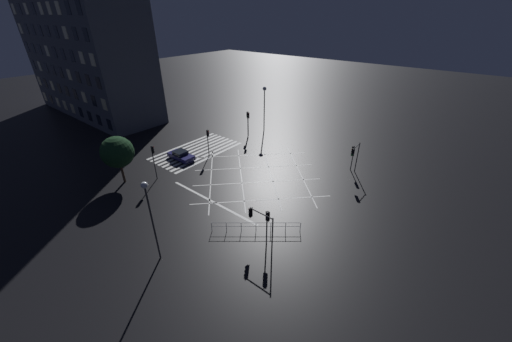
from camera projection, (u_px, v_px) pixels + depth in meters
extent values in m
plane|color=black|center=(256.00, 175.00, 36.37)|extent=(200.00, 200.00, 0.00)
cube|color=silver|center=(211.00, 157.00, 40.91)|extent=(12.82, 0.50, 0.01)
cube|color=silver|center=(207.00, 155.00, 41.41)|extent=(12.82, 0.50, 0.01)
cube|color=silver|center=(203.00, 153.00, 41.90)|extent=(12.82, 0.50, 0.01)
cube|color=silver|center=(199.00, 151.00, 42.40)|extent=(12.82, 0.50, 0.01)
cube|color=silver|center=(195.00, 150.00, 42.89)|extent=(12.82, 0.50, 0.01)
cube|color=silver|center=(191.00, 148.00, 43.38)|extent=(12.82, 0.50, 0.01)
cube|color=silver|center=(187.00, 147.00, 43.88)|extent=(12.82, 0.50, 0.01)
cube|color=silver|center=(183.00, 145.00, 44.37)|extent=(12.82, 0.50, 0.01)
cube|color=silver|center=(211.00, 177.00, 35.84)|extent=(11.18, 11.18, 0.01)
cube|color=silver|center=(252.00, 155.00, 41.32)|extent=(11.18, 11.18, 0.01)
cube|color=silver|center=(241.00, 175.00, 36.20)|extent=(11.18, 11.18, 0.01)
cube|color=silver|center=(254.00, 167.00, 38.02)|extent=(11.18, 11.18, 0.01)
cube|color=silver|center=(271.00, 174.00, 36.55)|extent=(11.18, 11.18, 0.01)
cube|color=silver|center=(258.00, 182.00, 34.72)|extent=(11.18, 11.18, 0.01)
cube|color=silver|center=(300.00, 172.00, 36.90)|extent=(11.18, 11.18, 0.01)
cube|color=silver|center=(261.00, 200.00, 31.42)|extent=(11.18, 11.18, 0.01)
cube|color=silver|center=(212.00, 201.00, 31.19)|extent=(0.30, 12.82, 0.01)
cube|color=#4C515B|center=(80.00, 33.00, 51.73)|extent=(10.00, 32.07, 29.71)
cube|color=beige|center=(45.00, 97.00, 62.40)|extent=(0.06, 1.40, 1.80)
cube|color=black|center=(51.00, 99.00, 60.44)|extent=(0.06, 1.40, 1.80)
cube|color=beige|center=(58.00, 102.00, 58.48)|extent=(0.06, 1.40, 1.80)
cube|color=beige|center=(65.00, 105.00, 56.53)|extent=(0.06, 1.40, 1.80)
cube|color=beige|center=(73.00, 109.00, 54.57)|extent=(0.06, 1.40, 1.80)
cube|color=black|center=(81.00, 112.00, 52.62)|extent=(0.06, 1.40, 1.80)
cube|color=black|center=(90.00, 116.00, 50.66)|extent=(0.06, 1.40, 1.80)
cube|color=black|center=(99.00, 120.00, 48.70)|extent=(0.06, 1.40, 1.80)
cube|color=black|center=(109.00, 125.00, 46.75)|extent=(0.06, 1.40, 1.80)
cube|color=beige|center=(39.00, 81.00, 60.77)|extent=(0.06, 1.40, 1.80)
cube|color=black|center=(46.00, 83.00, 58.82)|extent=(0.06, 1.40, 1.80)
cube|color=beige|center=(52.00, 86.00, 56.86)|extent=(0.06, 1.40, 1.80)
cube|color=black|center=(59.00, 88.00, 54.90)|extent=(0.06, 1.40, 1.80)
cube|color=black|center=(67.00, 91.00, 52.95)|extent=(0.06, 1.40, 1.80)
cube|color=black|center=(75.00, 94.00, 50.99)|extent=(0.06, 1.40, 1.80)
cube|color=beige|center=(84.00, 97.00, 49.04)|extent=(0.06, 1.40, 1.80)
cube|color=black|center=(94.00, 101.00, 47.08)|extent=(0.06, 1.40, 1.80)
cube|color=beige|center=(104.00, 105.00, 45.12)|extent=(0.06, 1.40, 1.80)
cube|color=black|center=(34.00, 64.00, 59.15)|extent=(0.06, 1.40, 1.80)
cube|color=beige|center=(40.00, 66.00, 57.19)|extent=(0.06, 1.40, 1.80)
cube|color=black|center=(46.00, 68.00, 55.24)|extent=(0.06, 1.40, 1.80)
cube|color=black|center=(53.00, 70.00, 53.28)|extent=(0.06, 1.40, 1.80)
cube|color=black|center=(61.00, 72.00, 51.32)|extent=(0.06, 1.40, 1.80)
cube|color=beige|center=(69.00, 75.00, 49.37)|extent=(0.06, 1.40, 1.80)
cube|color=black|center=(78.00, 77.00, 47.41)|extent=(0.06, 1.40, 1.80)
cube|color=black|center=(88.00, 80.00, 45.45)|extent=(0.06, 1.40, 1.80)
cube|color=black|center=(98.00, 83.00, 43.50)|extent=(0.06, 1.40, 1.80)
cube|color=black|center=(27.00, 47.00, 57.52)|extent=(0.06, 1.40, 1.80)
cube|color=black|center=(33.00, 48.00, 55.57)|extent=(0.06, 1.40, 1.80)
cube|color=black|center=(40.00, 49.00, 53.61)|extent=(0.06, 1.40, 1.80)
cube|color=beige|center=(47.00, 51.00, 51.65)|extent=(0.06, 1.40, 1.80)
cube|color=black|center=(55.00, 52.00, 49.70)|extent=(0.06, 1.40, 1.80)
cube|color=black|center=(63.00, 54.00, 47.74)|extent=(0.06, 1.40, 1.80)
cube|color=black|center=(72.00, 56.00, 45.79)|extent=(0.06, 1.40, 1.80)
cube|color=beige|center=(82.00, 58.00, 43.83)|extent=(0.06, 1.40, 1.80)
cube|color=beige|center=(92.00, 60.00, 41.87)|extent=(0.06, 1.40, 1.80)
cube|color=beige|center=(21.00, 29.00, 55.90)|extent=(0.06, 1.40, 1.80)
cube|color=black|center=(27.00, 29.00, 53.94)|extent=(0.06, 1.40, 1.80)
cube|color=black|center=(33.00, 30.00, 51.99)|extent=(0.06, 1.40, 1.80)
cube|color=black|center=(40.00, 30.00, 50.03)|extent=(0.06, 1.40, 1.80)
cube|color=black|center=(48.00, 31.00, 48.07)|extent=(0.06, 1.40, 1.80)
cube|color=black|center=(56.00, 32.00, 46.12)|extent=(0.06, 1.40, 1.80)
cube|color=beige|center=(65.00, 33.00, 44.16)|extent=(0.06, 1.40, 1.80)
cube|color=black|center=(75.00, 34.00, 42.21)|extent=(0.06, 1.40, 1.80)
cube|color=black|center=(86.00, 35.00, 40.25)|extent=(0.06, 1.40, 1.80)
cube|color=beige|center=(14.00, 9.00, 54.27)|extent=(0.06, 1.40, 1.80)
cube|color=black|center=(20.00, 9.00, 52.32)|extent=(0.06, 1.40, 1.80)
cube|color=beige|center=(26.00, 9.00, 50.36)|extent=(0.06, 1.40, 1.80)
cube|color=black|center=(33.00, 9.00, 48.40)|extent=(0.06, 1.40, 1.80)
cube|color=beige|center=(41.00, 8.00, 46.45)|extent=(0.06, 1.40, 1.80)
cube|color=beige|center=(49.00, 8.00, 44.49)|extent=(0.06, 1.40, 1.80)
cube|color=beige|center=(58.00, 8.00, 42.54)|extent=(0.06, 1.40, 1.80)
cube|color=black|center=(68.00, 8.00, 40.58)|extent=(0.06, 1.40, 1.80)
cube|color=black|center=(79.00, 8.00, 38.62)|extent=(0.06, 1.40, 1.80)
cylinder|color=#2D2D30|center=(267.00, 228.00, 24.68)|extent=(0.11, 0.11, 3.49)
cube|color=black|center=(268.00, 216.00, 24.17)|extent=(0.16, 0.28, 0.90)
sphere|color=red|center=(269.00, 213.00, 24.10)|extent=(0.18, 0.18, 0.18)
sphere|color=black|center=(269.00, 215.00, 24.24)|extent=(0.18, 0.18, 0.18)
sphere|color=black|center=(269.00, 218.00, 24.39)|extent=(0.18, 0.18, 0.18)
cube|color=black|center=(267.00, 217.00, 24.10)|extent=(0.02, 0.36, 0.98)
cylinder|color=#2D2D30|center=(248.00, 124.00, 47.02)|extent=(0.11, 0.11, 4.09)
cube|color=black|center=(247.00, 115.00, 46.17)|extent=(0.16, 0.28, 0.90)
sphere|color=black|center=(247.00, 113.00, 45.95)|extent=(0.18, 0.18, 0.18)
sphere|color=black|center=(247.00, 115.00, 46.10)|extent=(0.18, 0.18, 0.18)
sphere|color=green|center=(247.00, 117.00, 46.24)|extent=(0.18, 0.18, 0.18)
cube|color=black|center=(248.00, 115.00, 46.23)|extent=(0.02, 0.36, 0.98)
cylinder|color=#2D2D30|center=(352.00, 158.00, 36.66)|extent=(0.11, 0.11, 3.39)
cube|color=black|center=(353.00, 150.00, 36.15)|extent=(0.28, 0.16, 0.90)
sphere|color=black|center=(352.00, 147.00, 36.07)|extent=(0.18, 0.18, 0.18)
sphere|color=orange|center=(352.00, 149.00, 36.22)|extent=(0.18, 0.18, 0.18)
sphere|color=black|center=(352.00, 151.00, 36.36)|extent=(0.18, 0.18, 0.18)
cube|color=black|center=(354.00, 150.00, 36.11)|extent=(0.36, 0.02, 0.98)
cylinder|color=#2D2D30|center=(357.00, 157.00, 36.10)|extent=(0.11, 0.11, 4.08)
cylinder|color=#2D2D30|center=(357.00, 146.00, 34.49)|extent=(2.03, 0.09, 0.09)
cube|color=black|center=(353.00, 152.00, 34.02)|extent=(0.16, 0.28, 0.90)
sphere|color=black|center=(353.00, 150.00, 33.80)|extent=(0.18, 0.18, 0.18)
sphere|color=black|center=(352.00, 153.00, 33.95)|extent=(0.18, 0.18, 0.18)
sphere|color=green|center=(352.00, 155.00, 34.09)|extent=(0.18, 0.18, 0.18)
cube|color=black|center=(353.00, 152.00, 34.08)|extent=(0.02, 0.36, 0.98)
cylinder|color=#2D2D30|center=(272.00, 234.00, 24.01)|extent=(0.11, 0.11, 3.49)
cylinder|color=#2D2D30|center=(261.00, 214.00, 23.90)|extent=(0.09, 2.40, 0.09)
cube|color=black|center=(250.00, 212.00, 24.77)|extent=(0.28, 0.16, 0.90)
sphere|color=red|center=(249.00, 209.00, 24.69)|extent=(0.18, 0.18, 0.18)
sphere|color=black|center=(249.00, 212.00, 24.84)|extent=(0.18, 0.18, 0.18)
sphere|color=black|center=(249.00, 215.00, 24.98)|extent=(0.18, 0.18, 0.18)
cube|color=black|center=(251.00, 213.00, 24.72)|extent=(0.36, 0.02, 0.98)
cylinder|color=#2D2D30|center=(154.00, 163.00, 34.39)|extent=(0.11, 0.11, 4.44)
cube|color=black|center=(153.00, 150.00, 33.64)|extent=(0.16, 0.28, 0.90)
sphere|color=red|center=(153.00, 147.00, 33.57)|extent=(0.18, 0.18, 0.18)
sphere|color=black|center=(153.00, 149.00, 33.72)|extent=(0.18, 0.18, 0.18)
sphere|color=black|center=(154.00, 152.00, 33.87)|extent=(0.18, 0.18, 0.18)
cube|color=black|center=(152.00, 150.00, 33.58)|extent=(0.02, 0.36, 0.98)
cylinder|color=#2D2D30|center=(248.00, 125.00, 45.93)|extent=(0.11, 0.11, 4.35)
cube|color=black|center=(248.00, 116.00, 45.04)|extent=(0.28, 0.16, 0.90)
sphere|color=red|center=(249.00, 114.00, 44.84)|extent=(0.18, 0.18, 0.18)
sphere|color=black|center=(249.00, 116.00, 44.98)|extent=(0.18, 0.18, 0.18)
sphere|color=black|center=(249.00, 117.00, 45.13)|extent=(0.18, 0.18, 0.18)
cube|color=black|center=(248.00, 115.00, 45.09)|extent=(0.36, 0.02, 0.98)
cylinder|color=#2D2D30|center=(208.00, 143.00, 40.14)|extent=(0.11, 0.11, 4.00)
cube|color=black|center=(208.00, 133.00, 39.34)|extent=(0.28, 0.16, 0.90)
sphere|color=red|center=(208.00, 132.00, 39.13)|extent=(0.18, 0.18, 0.18)
sphere|color=black|center=(208.00, 134.00, 39.27)|extent=(0.18, 0.18, 0.18)
sphere|color=black|center=(209.00, 136.00, 39.42)|extent=(0.18, 0.18, 0.18)
cube|color=black|center=(207.00, 133.00, 39.38)|extent=(0.36, 0.02, 0.98)
cylinder|color=#2D2D30|center=(264.00, 111.00, 48.28)|extent=(0.14, 0.14, 7.05)
sphere|color=white|center=(265.00, 89.00, 46.47)|extent=(0.61, 0.61, 0.61)
cylinder|color=#2D2D30|center=(153.00, 225.00, 22.32)|extent=(0.14, 0.14, 7.07)
sphere|color=white|center=(144.00, 185.00, 20.52)|extent=(0.51, 0.51, 0.51)
cylinder|color=#473323|center=(123.00, 172.00, 34.20)|extent=(0.28, 0.28, 2.61)
sphere|color=#143319|center=(117.00, 152.00, 32.89)|extent=(3.71, 3.71, 3.71)
cube|color=#191951|center=(181.00, 156.00, 39.96)|extent=(1.80, 4.02, 0.59)
cube|color=black|center=(180.00, 153.00, 39.77)|extent=(1.59, 1.69, 0.45)
sphere|color=white|center=(193.00, 159.00, 39.29)|extent=(0.16, 0.16, 0.16)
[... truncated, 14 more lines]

